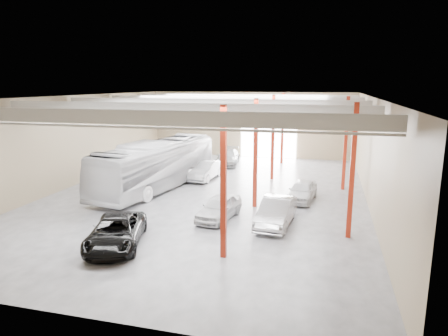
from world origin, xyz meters
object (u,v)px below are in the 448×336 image
at_px(car_row_a, 219,207).
at_px(black_sedan, 116,232).
at_px(car_row_c, 228,157).
at_px(car_right_far, 302,191).
at_px(car_right_near, 276,212).
at_px(car_row_b, 205,170).
at_px(coach_bus, 157,165).

bearing_deg(car_row_a, black_sedan, -117.61).
height_order(car_row_c, car_right_far, car_row_c).
bearing_deg(car_row_c, car_right_far, -60.94).
bearing_deg(car_right_near, car_row_b, 131.42).
bearing_deg(car_row_a, car_right_far, 57.48).
bearing_deg(car_right_far, car_right_near, -93.64).
relative_size(car_right_near, car_right_far, 1.15).
bearing_deg(car_row_a, car_row_c, 111.26).
relative_size(car_row_a, car_right_near, 0.88).
bearing_deg(coach_bus, car_right_far, 5.98).
bearing_deg(car_row_b, car_row_c, 91.30).
height_order(car_row_b, car_row_c, car_row_b).
xyz_separation_m(coach_bus, black_sedan, (2.61, -10.86, -1.13)).
xyz_separation_m(coach_bus, car_right_near, (9.86, -5.85, -1.07)).
relative_size(car_row_a, car_row_c, 0.81).
relative_size(car_row_b, car_right_far, 1.14).
bearing_deg(car_row_a, car_row_b, 120.94).
xyz_separation_m(car_row_c, car_right_near, (6.92, -16.13, 0.03)).
bearing_deg(car_right_far, coach_bus, -174.94).
bearing_deg(black_sedan, car_right_far, 33.88).
bearing_deg(car_right_near, coach_bus, 153.77).
xyz_separation_m(car_row_b, car_right_near, (7.23, -9.61, 0.01)).
distance_m(car_right_near, car_right_far, 5.41).
bearing_deg(black_sedan, car_row_c, 71.96).
distance_m(car_row_a, car_row_c, 16.32).
xyz_separation_m(black_sedan, car_right_near, (7.25, 5.01, 0.05)).
bearing_deg(car_row_a, coach_bus, 147.59).
relative_size(black_sedan, car_right_near, 1.11).
height_order(black_sedan, car_row_a, black_sedan).
distance_m(black_sedan, car_row_a, 6.46).
height_order(black_sedan, car_right_near, car_right_near).
bearing_deg(car_right_far, car_row_b, 160.58).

